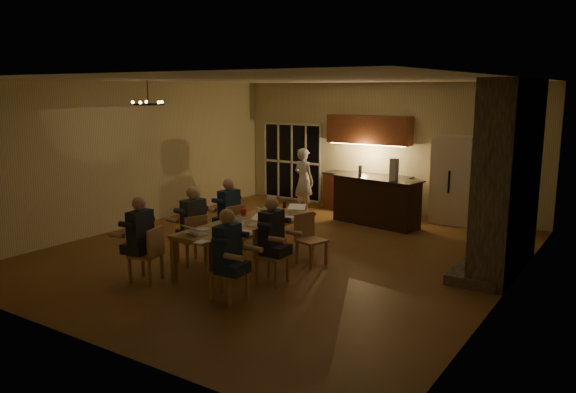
{
  "coord_description": "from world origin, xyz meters",
  "views": [
    {
      "loc": [
        5.7,
        -8.48,
        3.03
      ],
      "look_at": [
        -0.09,
        0.3,
        1.02
      ],
      "focal_mm": 35.0,
      "sensor_mm": 36.0,
      "label": 1
    }
  ],
  "objects_px": {
    "plate_far": "(288,218)",
    "bar_blender": "(394,169)",
    "chair_left_far": "(229,227)",
    "chair_right_near": "(229,271)",
    "refrigerator": "(454,180)",
    "chair_right_mid": "(272,256)",
    "redcup_near": "(219,238)",
    "can_cola": "(284,205)",
    "mug_back": "(258,210)",
    "laptop_b": "(230,228)",
    "chair_left_mid": "(191,239)",
    "person_left_mid": "(194,225)",
    "can_silver": "(224,228)",
    "laptop_f": "(296,209)",
    "laptop_e": "(271,205)",
    "laptop_c": "(239,215)",
    "mug_mid": "(269,214)",
    "chair_right_far": "(312,240)",
    "person_left_near": "(141,239)",
    "mug_front": "(230,226)",
    "plate_near": "(244,232)",
    "bar_bottle": "(360,170)",
    "plate_left": "(201,229)",
    "chandelier": "(148,104)",
    "person_right_mid": "(272,239)",
    "dining_table": "(248,244)",
    "laptop_a": "(197,227)",
    "standing_person": "(304,181)",
    "redcup_mid": "(244,212)",
    "bar_island": "(376,201)",
    "redcup_far": "(295,207)"
  },
  "relations": [
    {
      "from": "laptop_b",
      "to": "laptop_c",
      "type": "bearing_deg",
      "value": 105.3
    },
    {
      "from": "person_left_mid",
      "to": "can_silver",
      "type": "distance_m",
      "value": 0.92
    },
    {
      "from": "chair_left_mid",
      "to": "bar_blender",
      "type": "xyz_separation_m",
      "value": [
        1.95,
        4.32,
        0.87
      ]
    },
    {
      "from": "chair_left_far",
      "to": "mug_back",
      "type": "relative_size",
      "value": 8.9
    },
    {
      "from": "chair_left_far",
      "to": "mug_back",
      "type": "xyz_separation_m",
      "value": [
        0.53,
        0.22,
        0.36
      ]
    },
    {
      "from": "laptop_a",
      "to": "standing_person",
      "type": "bearing_deg",
      "value": -59.63
    },
    {
      "from": "mug_front",
      "to": "plate_near",
      "type": "relative_size",
      "value": 0.37
    },
    {
      "from": "person_right_mid",
      "to": "bar_blender",
      "type": "relative_size",
      "value": 2.88
    },
    {
      "from": "mug_front",
      "to": "bar_blender",
      "type": "bearing_deg",
      "value": 76.07
    },
    {
      "from": "bar_island",
      "to": "chair_left_mid",
      "type": "relative_size",
      "value": 2.34
    },
    {
      "from": "can_silver",
      "to": "chair_right_mid",
      "type": "bearing_deg",
      "value": 9.98
    },
    {
      "from": "chair_right_near",
      "to": "redcup_far",
      "type": "bearing_deg",
      "value": 18.52
    },
    {
      "from": "laptop_e",
      "to": "plate_left",
      "type": "distance_m",
      "value": 1.86
    },
    {
      "from": "laptop_e",
      "to": "laptop_c",
      "type": "bearing_deg",
      "value": 113.36
    },
    {
      "from": "refrigerator",
      "to": "plate_far",
      "type": "relative_size",
      "value": 7.96
    },
    {
      "from": "redcup_near",
      "to": "can_silver",
      "type": "xyz_separation_m",
      "value": [
        -0.34,
        0.55,
        0.0
      ]
    },
    {
      "from": "person_left_mid",
      "to": "laptop_e",
      "type": "distance_m",
      "value": 1.63
    },
    {
      "from": "chair_left_far",
      "to": "chair_right_near",
      "type": "distance_m",
      "value": 2.67
    },
    {
      "from": "redcup_far",
      "to": "bar_blender",
      "type": "bearing_deg",
      "value": 68.6
    },
    {
      "from": "mug_front",
      "to": "mug_back",
      "type": "height_order",
      "value": "same"
    },
    {
      "from": "laptop_b",
      "to": "chair_left_mid",
      "type": "bearing_deg",
      "value": 151.22
    },
    {
      "from": "laptop_c",
      "to": "redcup_near",
      "type": "distance_m",
      "value": 1.38
    },
    {
      "from": "mug_mid",
      "to": "plate_far",
      "type": "distance_m",
      "value": 0.35
    },
    {
      "from": "chair_right_mid",
      "to": "laptop_b",
      "type": "height_order",
      "value": "laptop_b"
    },
    {
      "from": "chair_right_far",
      "to": "person_left_mid",
      "type": "bearing_deg",
      "value": 138.07
    },
    {
      "from": "can_cola",
      "to": "laptop_b",
      "type": "bearing_deg",
      "value": -79.21
    },
    {
      "from": "can_cola",
      "to": "standing_person",
      "type": "bearing_deg",
      "value": 114.58
    },
    {
      "from": "refrigerator",
      "to": "chair_right_mid",
      "type": "xyz_separation_m",
      "value": [
        -1.11,
        -5.64,
        -0.55
      ]
    },
    {
      "from": "chair_right_near",
      "to": "laptop_f",
      "type": "relative_size",
      "value": 2.78
    },
    {
      "from": "chair_right_near",
      "to": "mug_back",
      "type": "xyz_separation_m",
      "value": [
        -1.17,
        2.29,
        0.36
      ]
    },
    {
      "from": "standing_person",
      "to": "chandelier",
      "type": "height_order",
      "value": "chandelier"
    },
    {
      "from": "bar_bottle",
      "to": "plate_left",
      "type": "bearing_deg",
      "value": -95.88
    },
    {
      "from": "chandelier",
      "to": "bar_bottle",
      "type": "distance_m",
      "value": 4.98
    },
    {
      "from": "dining_table",
      "to": "laptop_c",
      "type": "height_order",
      "value": "laptop_c"
    },
    {
      "from": "plate_far",
      "to": "bar_blender",
      "type": "bearing_deg",
      "value": 77.44
    },
    {
      "from": "refrigerator",
      "to": "chandelier",
      "type": "relative_size",
      "value": 3.31
    },
    {
      "from": "mug_back",
      "to": "redcup_near",
      "type": "bearing_deg",
      "value": -69.8
    },
    {
      "from": "chair_right_far",
      "to": "mug_mid",
      "type": "relative_size",
      "value": 8.9
    },
    {
      "from": "person_left_mid",
      "to": "redcup_mid",
      "type": "height_order",
      "value": "person_left_mid"
    },
    {
      "from": "laptop_f",
      "to": "mug_back",
      "type": "relative_size",
      "value": 3.2
    },
    {
      "from": "chair_right_mid",
      "to": "refrigerator",
      "type": "bearing_deg",
      "value": -13.68
    },
    {
      "from": "laptop_e",
      "to": "mug_mid",
      "type": "relative_size",
      "value": 3.2
    },
    {
      "from": "redcup_near",
      "to": "can_cola",
      "type": "height_order",
      "value": "same"
    },
    {
      "from": "dining_table",
      "to": "laptop_b",
      "type": "bearing_deg",
      "value": -72.77
    },
    {
      "from": "bar_island",
      "to": "can_cola",
      "type": "height_order",
      "value": "bar_island"
    },
    {
      "from": "chandelier",
      "to": "person_left_near",
      "type": "bearing_deg",
      "value": -48.23
    },
    {
      "from": "redcup_mid",
      "to": "bar_island",
      "type": "bearing_deg",
      "value": 73.52
    },
    {
      "from": "chair_right_far",
      "to": "redcup_mid",
      "type": "relative_size",
      "value": 7.42
    },
    {
      "from": "chair_right_near",
      "to": "plate_near",
      "type": "height_order",
      "value": "chair_right_near"
    },
    {
      "from": "chair_right_far",
      "to": "person_left_near",
      "type": "distance_m",
      "value": 2.89
    }
  ]
}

